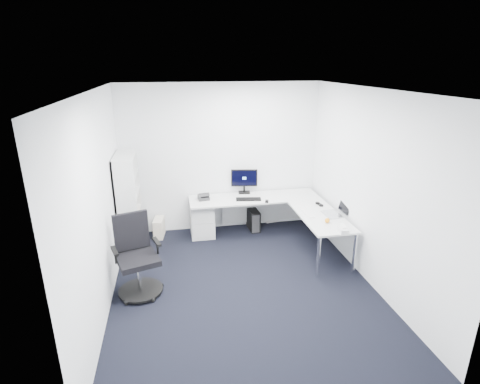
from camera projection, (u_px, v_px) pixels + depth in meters
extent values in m
plane|color=black|center=(243.00, 286.00, 5.32)|extent=(4.20, 4.20, 0.00)
plane|color=white|center=(244.00, 90.00, 4.44)|extent=(4.20, 4.20, 0.00)
cube|color=white|center=(221.00, 159.00, 6.83)|extent=(3.60, 0.02, 2.70)
cube|color=white|center=(296.00, 286.00, 2.93)|extent=(3.60, 0.02, 2.70)
cube|color=white|center=(99.00, 206.00, 4.57)|extent=(0.02, 4.20, 2.70)
cube|color=white|center=(370.00, 189.00, 5.20)|extent=(0.02, 4.20, 2.70)
cube|color=silver|center=(202.00, 218.00, 6.82)|extent=(0.42, 0.52, 0.64)
cube|color=black|center=(253.00, 220.00, 7.08)|extent=(0.20, 0.41, 0.39)
cube|color=beige|center=(159.00, 228.00, 6.79)|extent=(0.21, 0.38, 0.34)
cube|color=silver|center=(274.00, 221.00, 7.46)|extent=(0.34, 0.11, 0.04)
cube|color=black|center=(249.00, 199.00, 6.67)|extent=(0.46, 0.22, 0.02)
cube|color=black|center=(267.00, 201.00, 6.56)|extent=(0.08, 0.10, 0.03)
cube|color=silver|center=(307.00, 213.00, 6.07)|extent=(0.12, 0.40, 0.01)
sphere|color=orange|center=(327.00, 221.00, 5.71)|extent=(0.08, 0.08, 0.08)
cube|color=silver|center=(343.00, 230.00, 5.39)|extent=(0.14, 0.22, 0.07)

